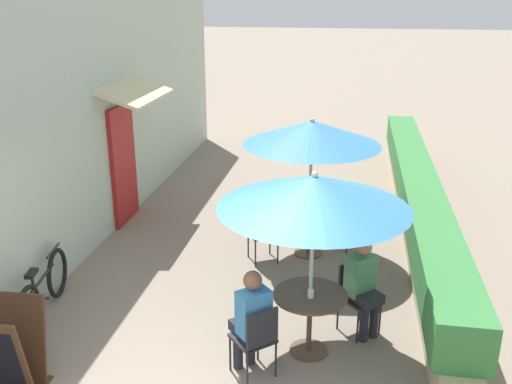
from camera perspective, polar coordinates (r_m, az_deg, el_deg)
name	(u,v)px	position (r m, az deg, el deg)	size (l,w,h in m)	color
cafe_facade_wall	(120,102)	(10.56, -13.46, 8.78)	(0.98, 10.98, 4.20)	#B2C1AD
planter_hedge	(417,200)	(10.25, 15.79, -0.77)	(0.60, 9.98, 1.01)	tan
patio_table_near	(310,309)	(6.61, 5.40, -11.53)	(0.85, 0.85, 0.75)	brown
patio_umbrella_near	(314,192)	(6.01, 5.83, 0.01)	(2.07, 2.07, 2.20)	#B7B7BC
cafe_chair_near_left	(257,336)	(6.22, 0.05, -14.24)	(0.56, 0.56, 0.87)	#232328
seated_patron_near_left	(251,318)	(6.20, -0.51, -12.44)	(0.51, 0.51, 1.25)	#23232D
cafe_chair_near_right	(356,292)	(7.12, 9.97, -9.79)	(0.56, 0.56, 0.87)	#232328
seated_patron_near_right	(363,283)	(6.97, 10.67, -8.93)	(0.51, 0.51, 1.25)	#23232D
coffee_cup_near	(311,294)	(6.44, 5.50, -10.09)	(0.07, 0.07, 0.09)	white
patio_table_mid	(309,221)	(8.95, 5.33, -2.87)	(0.85, 0.85, 0.75)	brown
patio_umbrella_mid	(312,133)	(8.51, 5.63, 5.90)	(2.07, 2.07, 2.20)	#B7B7BC
cafe_chair_mid_left	(351,216)	(9.35, 9.43, -2.40)	(0.54, 0.54, 0.87)	#232328
cafe_chair_mid_right	(265,232)	(8.64, 0.86, -3.99)	(0.54, 0.54, 0.87)	#232328
coffee_cup_mid	(310,209)	(8.78, 5.42, -1.72)	(0.07, 0.07, 0.09)	#B73D3D
bicycle_leaning	(44,291)	(7.86, -20.48, -9.22)	(0.33, 1.68, 0.77)	black
menu_board	(8,350)	(6.58, -23.57, -14.28)	(0.65, 0.66, 0.99)	#422819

